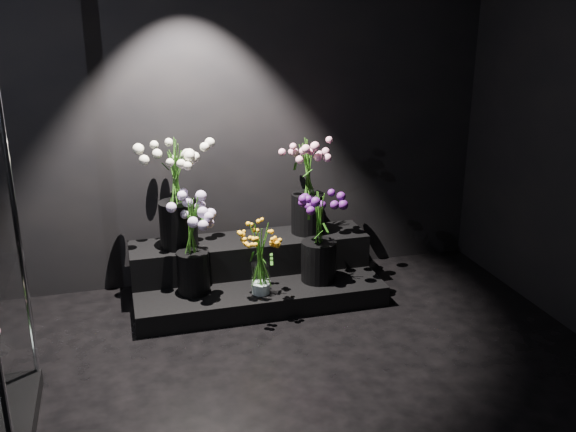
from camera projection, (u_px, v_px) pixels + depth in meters
name	position (u px, v px, depth m)	size (l,w,h in m)	color
floor	(311.00, 424.00, 3.38)	(4.00, 4.00, 0.00)	black
wall_back	(232.00, 102.00, 4.75)	(4.00, 4.00, 0.00)	black
display_riser	(254.00, 272.00, 4.84)	(1.80, 0.80, 0.40)	black
bouquet_orange_bells	(260.00, 258.00, 4.45)	(0.29, 0.29, 0.53)	white
bouquet_lilac	(192.00, 239.00, 4.43)	(0.40, 0.40, 0.69)	black
bouquet_purple	(319.00, 236.00, 4.64)	(0.39, 0.39, 0.66)	black
bouquet_cream_roses	(176.00, 187.00, 4.57)	(0.49, 0.49, 0.80)	black
bouquet_pink_roses	(308.00, 180.00, 4.86)	(0.42, 0.42, 0.74)	black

